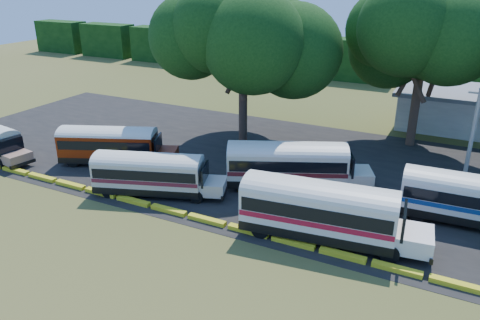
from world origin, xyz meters
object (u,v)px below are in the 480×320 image
at_px(bus_cream_west, 151,172).
at_px(bus_red, 111,143).
at_px(tree_west, 243,33).
at_px(bus_white_red, 322,208).

bearing_deg(bus_cream_west, bus_red, 134.33).
xyz_separation_m(bus_cream_west, tree_west, (0.91, 13.03, 8.39)).
xyz_separation_m(bus_white_red, tree_west, (-11.97, 13.42, 8.08)).
xyz_separation_m(bus_red, bus_cream_west, (6.60, -3.27, -0.07)).
height_order(bus_cream_west, tree_west, tree_west).
distance_m(bus_cream_west, tree_west, 15.53).
bearing_deg(bus_white_red, bus_cream_west, 171.82).
relative_size(bus_red, bus_cream_west, 1.02).
bearing_deg(tree_west, bus_white_red, -48.26).
distance_m(bus_red, bus_white_red, 19.82).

